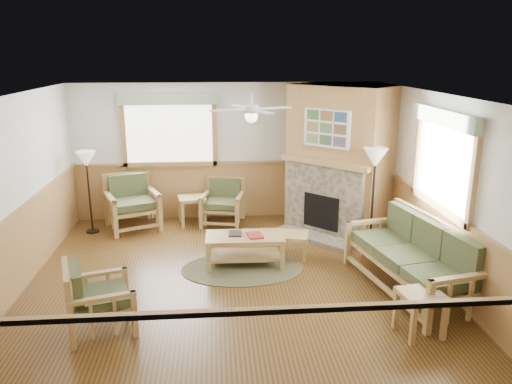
{
  "coord_description": "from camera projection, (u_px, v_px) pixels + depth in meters",
  "views": [
    {
      "loc": [
        -0.23,
        -6.77,
        3.26
      ],
      "look_at": [
        0.4,
        0.7,
        1.15
      ],
      "focal_mm": 35.0,
      "sensor_mm": 36.0,
      "label": 1
    }
  ],
  "objects": [
    {
      "name": "wall_right",
      "position": [
        437.0,
        188.0,
        7.27
      ],
      "size": [
        0.02,
        6.0,
        2.7
      ],
      "primitive_type": "cube",
      "color": "silver",
      "rests_on": "floor"
    },
    {
      "name": "book_red",
      "position": [
        255.0,
        234.0,
        7.76
      ],
      "size": [
        0.27,
        0.33,
        0.03
      ],
      "primitive_type": "cube",
      "rotation": [
        0.0,
        0.0,
        0.18
      ],
      "color": "maroon",
      "rests_on": "coffee_table"
    },
    {
      "name": "floor_lamp_left",
      "position": [
        89.0,
        192.0,
        9.16
      ],
      "size": [
        0.39,
        0.39,
        1.55
      ],
      "primitive_type": null,
      "rotation": [
        0.0,
        0.0,
        0.1
      ],
      "color": "black",
      "rests_on": "floor"
    },
    {
      "name": "armchair_back_left",
      "position": [
        132.0,
        203.0,
        9.45
      ],
      "size": [
        1.17,
        1.17,
        1.01
      ],
      "primitive_type": null,
      "rotation": [
        0.0,
        0.0,
        0.38
      ],
      "color": "#A8884E",
      "rests_on": "floor"
    },
    {
      "name": "wall_left",
      "position": [
        12.0,
        197.0,
        6.79
      ],
      "size": [
        0.02,
        6.0,
        2.7
      ],
      "primitive_type": "cube",
      "color": "silver",
      "rests_on": "floor"
    },
    {
      "name": "coffee_table",
      "position": [
        245.0,
        250.0,
        7.87
      ],
      "size": [
        1.23,
        0.64,
        0.49
      ],
      "primitive_type": null,
      "rotation": [
        0.0,
        0.0,
        -0.02
      ],
      "color": "#A8884E",
      "rests_on": "floor"
    },
    {
      "name": "armchair_back_right",
      "position": [
        222.0,
        203.0,
        9.71
      ],
      "size": [
        0.92,
        0.92,
        0.86
      ],
      "primitive_type": null,
      "rotation": [
        0.0,
        0.0,
        -0.23
      ],
      "color": "#A8884E",
      "rests_on": "floor"
    },
    {
      "name": "end_table_chairs",
      "position": [
        192.0,
        211.0,
        9.71
      ],
      "size": [
        0.58,
        0.57,
        0.56
      ],
      "primitive_type": null,
      "rotation": [
        0.0,
        0.0,
        0.19
      ],
      "color": "#A8884E",
      "rests_on": "floor"
    },
    {
      "name": "book_dark",
      "position": [
        235.0,
        233.0,
        7.86
      ],
      "size": [
        0.21,
        0.28,
        0.02
      ],
      "primitive_type": "cube",
      "rotation": [
        0.0,
        0.0,
        -0.05
      ],
      "color": "black",
      "rests_on": "coffee_table"
    },
    {
      "name": "sofa",
      "position": [
        410.0,
        257.0,
        6.93
      ],
      "size": [
        2.35,
        1.33,
        1.02
      ],
      "primitive_type": null,
      "rotation": [
        0.0,
        0.0,
        -1.37
      ],
      "color": "#A8884E",
      "rests_on": "floor"
    },
    {
      "name": "wall_back",
      "position": [
        226.0,
        152.0,
        9.91
      ],
      "size": [
        6.0,
        0.02,
        2.7
      ],
      "primitive_type": "cube",
      "color": "silver",
      "rests_on": "floor"
    },
    {
      "name": "armchair_left",
      "position": [
        100.0,
        296.0,
        5.99
      ],
      "size": [
        0.95,
        0.95,
        0.85
      ],
      "primitive_type": null,
      "rotation": [
        0.0,
        0.0,
        1.87
      ],
      "color": "#A8884E",
      "rests_on": "floor"
    },
    {
      "name": "wainscot",
      "position": [
        233.0,
        245.0,
        7.24
      ],
      "size": [
        6.0,
        6.0,
        1.1
      ],
      "primitive_type": null,
      "color": "#A17441",
      "rests_on": "floor"
    },
    {
      "name": "braided_rug",
      "position": [
        242.0,
        268.0,
        7.77
      ],
      "size": [
        2.31,
        2.31,
        0.01
      ],
      "primitive_type": "cylinder",
      "rotation": [
        0.0,
        0.0,
        0.25
      ],
      "color": "#49482E",
      "rests_on": "floor"
    },
    {
      "name": "fireplace",
      "position": [
        339.0,
        160.0,
        9.16
      ],
      "size": [
        3.11,
        3.11,
        2.7
      ],
      "primitive_type": null,
      "rotation": [
        0.0,
        0.0,
        -0.79
      ],
      "color": "#A17441",
      "rests_on": "floor"
    },
    {
      "name": "floor_lamp_right",
      "position": [
        373.0,
        199.0,
        8.36
      ],
      "size": [
        0.44,
        0.44,
        1.76
      ],
      "primitive_type": null,
      "rotation": [
        0.0,
        0.0,
        0.09
      ],
      "color": "black",
      "rests_on": "floor"
    },
    {
      "name": "window_back",
      "position": [
        167.0,
        92.0,
        9.46
      ],
      "size": [
        1.9,
        0.16,
        1.5
      ],
      "primitive_type": null,
      "color": "white",
      "rests_on": "wall_back"
    },
    {
      "name": "ceiling_fan",
      "position": [
        251.0,
        96.0,
        6.98
      ],
      "size": [
        1.59,
        1.59,
        0.36
      ],
      "primitive_type": null,
      "rotation": [
        0.0,
        0.0,
        0.35
      ],
      "color": "white",
      "rests_on": "ceiling"
    },
    {
      "name": "floor",
      "position": [
        233.0,
        280.0,
        7.39
      ],
      "size": [
        6.0,
        6.0,
        0.01
      ],
      "primitive_type": "cube",
      "color": "#533617",
      "rests_on": "ground"
    },
    {
      "name": "footstool",
      "position": [
        294.0,
        245.0,
        8.17
      ],
      "size": [
        0.56,
        0.56,
        0.4
      ],
      "primitive_type": null,
      "rotation": [
        0.0,
        0.0,
        -0.25
      ],
      "color": "#A8884E",
      "rests_on": "floor"
    },
    {
      "name": "window_right",
      "position": [
        450.0,
        108.0,
        6.75
      ],
      "size": [
        0.16,
        1.9,
        1.5
      ],
      "primitive_type": null,
      "color": "white",
      "rests_on": "wall_right"
    },
    {
      "name": "ceiling",
      "position": [
        231.0,
        95.0,
        6.66
      ],
      "size": [
        6.0,
        6.0,
        0.01
      ],
      "primitive_type": "cube",
      "color": "white",
      "rests_on": "floor"
    },
    {
      "name": "end_table_sofa",
      "position": [
        420.0,
        313.0,
        5.91
      ],
      "size": [
        0.55,
        0.54,
        0.54
      ],
      "primitive_type": null,
      "rotation": [
        0.0,
        0.0,
        0.17
      ],
      "color": "#A8884E",
      "rests_on": "floor"
    },
    {
      "name": "wall_front",
      "position": [
        245.0,
        290.0,
        4.15
      ],
      "size": [
        6.0,
        0.02,
        2.7
      ],
      "primitive_type": "cube",
      "color": "silver",
      "rests_on": "floor"
    }
  ]
}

